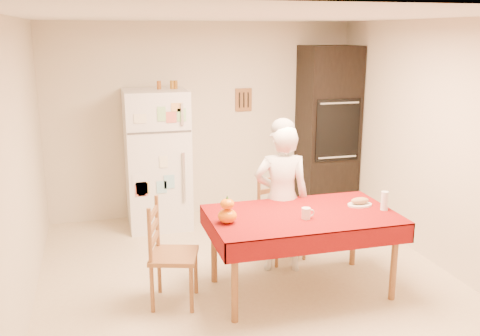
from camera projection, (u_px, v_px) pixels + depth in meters
name	position (u px, v px, depth m)	size (l,w,h in m)	color
floor	(251.00, 284.00, 5.18)	(4.50, 4.50, 0.00)	#CAB592
room_shell	(252.00, 118.00, 4.78)	(4.02, 4.52, 2.51)	beige
refrigerator	(157.00, 159.00, 6.55)	(0.75, 0.74, 1.70)	white
oven_cabinet	(328.00, 130.00, 7.12)	(0.70, 0.62, 2.20)	black
dining_table	(302.00, 221.00, 4.88)	(1.70, 1.00, 0.76)	brown
chair_far	(278.00, 211.00, 5.70)	(0.52, 0.50, 0.95)	brown
chair_left	(166.00, 250.00, 4.70)	(0.50, 0.52, 0.95)	brown
seated_woman	(282.00, 199.00, 5.32)	(0.55, 0.36, 1.51)	silver
coffee_mug	(306.00, 213.00, 4.72)	(0.08, 0.08, 0.10)	white
pumpkin_lower	(227.00, 216.00, 4.62)	(0.17, 0.17, 0.13)	#C44904
pumpkin_upper	(227.00, 204.00, 4.59)	(0.12, 0.12, 0.09)	#D45805
wine_glass	(384.00, 201.00, 4.95)	(0.07, 0.07, 0.18)	white
bread_plate	(360.00, 205.00, 5.08)	(0.24, 0.24, 0.02)	white
bread_loaf	(360.00, 201.00, 5.07)	(0.18, 0.10, 0.06)	#A78752
spice_jar_left	(159.00, 85.00, 6.39)	(0.05, 0.05, 0.10)	brown
spice_jar_mid	(172.00, 85.00, 6.43)	(0.05, 0.05, 0.10)	#93601A
spice_jar_right	(176.00, 85.00, 6.45)	(0.05, 0.05, 0.10)	brown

